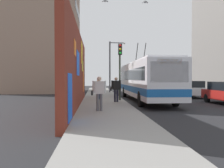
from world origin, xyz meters
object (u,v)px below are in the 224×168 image
Objects in this scene: parked_car_navy at (172,87)px; pedestrian_midblock at (98,87)px; traffic_light at (120,62)px; street_lamp at (112,63)px; city_bus at (145,79)px; pedestrian_near_wall at (99,91)px; parked_car_white at (191,89)px; pedestrian_at_curb at (116,87)px.

parked_car_navy is 12.71m from pedestrian_midblock.
street_lamp is at bearing -0.78° from traffic_light.
city_bus reaches higher than traffic_light.
pedestrian_near_wall is 0.41× the size of traffic_light.
pedestrian_midblock reaches higher than parked_car_white.
parked_car_navy is 13.60m from pedestrian_at_curb.
city_bus reaches higher than parked_car_navy.
parked_car_navy is at bearing -94.48° from street_lamp.
city_bus is 7.88m from pedestrian_near_wall.
pedestrian_near_wall is at bearing 173.54° from street_lamp.
city_bus is 2.07× the size of street_lamp.
city_bus is at bearing -64.72° from traffic_light.
pedestrian_midblock is at bearing 109.43° from parked_car_white.
pedestrian_midblock is at bearing 134.94° from parked_car_navy.
parked_car_white is 9.54m from pedestrian_midblock.
traffic_light is at bearing -16.22° from pedestrian_near_wall.
traffic_light reaches higher than pedestrian_at_curb.
city_bus is 2.94× the size of traffic_light.
pedestrian_at_curb is at bearing 132.04° from city_bus.
parked_car_navy is at bearing -36.71° from traffic_light.
parked_car_white is 1.04× the size of parked_car_navy.
parked_car_navy is at bearing -34.85° from pedestrian_at_curb.
pedestrian_near_wall is 6.36m from traffic_light.
parked_car_white is at bearing -55.43° from pedestrian_at_curb.
parked_car_navy is 2.49× the size of pedestrian_midblock.
pedestrian_at_curb reaches higher than parked_car_navy.
pedestrian_near_wall is (-6.72, 0.05, 0.08)m from pedestrian_midblock.
city_bus is 3.50m from pedestrian_at_curb.
pedestrian_at_curb is at bearing 177.27° from street_lamp.
pedestrian_midblock reaches higher than parked_car_navy.
traffic_light is 10.45m from street_lamp.
city_bus is at bearing 120.29° from parked_car_white.
city_bus is 3.09× the size of parked_car_navy.
pedestrian_at_curb is at bearing 124.57° from parked_car_white.
pedestrian_near_wall is at bearing 150.04° from parked_car_navy.
street_lamp is (9.41, 2.01, 1.98)m from city_bus.
pedestrian_at_curb is at bearing 162.15° from traffic_light.
traffic_light is at bearing 143.29° from parked_car_navy.
street_lamp is (11.72, -0.56, 2.53)m from pedestrian_at_curb.
street_lamp is at bearing -2.73° from pedestrian_at_curb.
city_bus is 2.95× the size of parked_car_white.
parked_car_navy is (5.81, -0.00, 0.00)m from parked_car_white.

